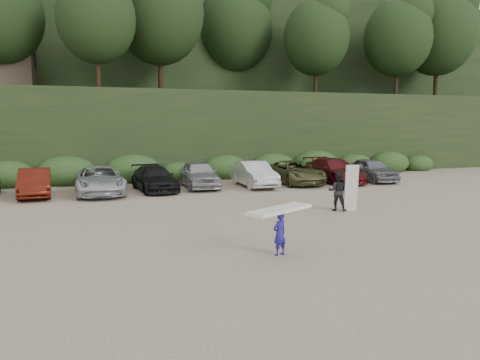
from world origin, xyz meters
name	(u,v)px	position (x,y,z in m)	size (l,w,h in m)	color
ground	(231,226)	(0.00, 0.00, 0.00)	(120.00, 120.00, 0.00)	tan
hillside_backdrop	(122,52)	(-0.26, 35.93, 11.22)	(90.00, 41.50, 28.00)	black
parked_cars	(101,179)	(-4.05, 10.03, 0.74)	(36.73, 5.92, 1.63)	silver
child_surfer	(280,223)	(0.13, -4.05, 0.93)	(2.30, 1.65, 1.36)	navy
adult_surfer	(339,191)	(5.33, 1.38, 0.86)	(1.29, 1.00, 2.00)	black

